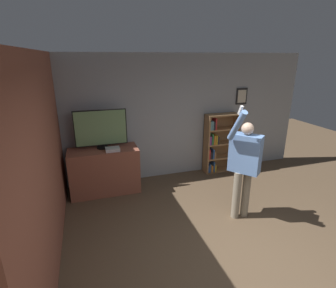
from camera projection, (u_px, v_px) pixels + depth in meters
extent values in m
plane|color=brown|center=(246.00, 275.00, 3.30)|extent=(14.00, 14.00, 0.00)
cube|color=#9EA3A8|center=(169.00, 117.00, 5.75)|extent=(6.50, 0.06, 2.70)
cube|color=black|center=(242.00, 96.00, 6.09)|extent=(0.28, 0.02, 0.38)
cube|color=beige|center=(242.00, 96.00, 6.08)|extent=(0.22, 0.01, 0.29)
cube|color=#93513D|center=(48.00, 153.00, 3.64)|extent=(0.06, 4.75, 2.70)
cube|color=#93513D|center=(105.00, 171.00, 5.23)|extent=(1.34, 0.59, 0.91)
cylinder|color=black|center=(102.00, 147.00, 5.15)|extent=(0.22, 0.22, 0.03)
cylinder|color=black|center=(102.00, 145.00, 5.14)|extent=(0.06, 0.06, 0.05)
cube|color=black|center=(101.00, 128.00, 5.03)|extent=(0.99, 0.04, 0.70)
cube|color=#6B9360|center=(101.00, 128.00, 5.01)|extent=(0.96, 0.01, 0.67)
cube|color=silver|center=(113.00, 149.00, 5.00)|extent=(0.27, 0.21, 0.06)
cube|color=#997047|center=(206.00, 145.00, 6.03)|extent=(0.04, 0.28, 1.39)
cube|color=#997047|center=(235.00, 142.00, 6.24)|extent=(0.04, 0.28, 1.39)
cube|color=#997047|center=(218.00, 141.00, 6.26)|extent=(0.79, 0.01, 1.39)
cube|color=#997047|center=(219.00, 169.00, 6.35)|extent=(0.72, 0.28, 0.04)
cube|color=#997047|center=(220.00, 157.00, 6.25)|extent=(0.72, 0.28, 0.04)
cube|color=#997047|center=(221.00, 143.00, 6.14)|extent=(0.72, 0.28, 0.04)
cube|color=#997047|center=(222.00, 129.00, 6.03)|extent=(0.72, 0.28, 0.04)
cube|color=#997047|center=(223.00, 115.00, 5.92)|extent=(0.72, 0.28, 0.04)
cube|color=#2D569E|center=(206.00, 168.00, 6.22)|extent=(0.02, 0.26, 0.18)
cube|color=#2D569E|center=(208.00, 167.00, 6.19)|extent=(0.03, 0.20, 0.22)
cube|color=orange|center=(210.00, 168.00, 6.22)|extent=(0.04, 0.22, 0.17)
cube|color=#2D569E|center=(212.00, 166.00, 6.22)|extent=(0.03, 0.22, 0.26)
cube|color=gold|center=(214.00, 167.00, 6.24)|extent=(0.04, 0.21, 0.18)
cube|color=red|center=(208.00, 153.00, 6.07)|extent=(0.03, 0.21, 0.24)
cube|color=#232328|center=(209.00, 154.00, 6.12)|extent=(0.04, 0.25, 0.17)
cube|color=#2D569E|center=(211.00, 153.00, 6.13)|extent=(0.03, 0.26, 0.23)
cube|color=#99663D|center=(213.00, 154.00, 6.13)|extent=(0.04, 0.22, 0.18)
cube|color=#7A3889|center=(208.00, 140.00, 5.99)|extent=(0.04, 0.26, 0.20)
cube|color=#338447|center=(211.00, 139.00, 5.98)|extent=(0.03, 0.21, 0.25)
cube|color=orange|center=(213.00, 139.00, 6.00)|extent=(0.04, 0.21, 0.21)
cube|color=gold|center=(215.00, 139.00, 6.01)|extent=(0.03, 0.20, 0.22)
cube|color=#232328|center=(217.00, 139.00, 6.03)|extent=(0.03, 0.22, 0.18)
cube|color=#5B8E99|center=(209.00, 125.00, 5.87)|extent=(0.04, 0.22, 0.20)
cube|color=#5B8E99|center=(211.00, 125.00, 5.89)|extent=(0.03, 0.25, 0.21)
cube|color=#232328|center=(213.00, 125.00, 5.88)|extent=(0.03, 0.20, 0.18)
cube|color=red|center=(214.00, 123.00, 5.88)|extent=(0.03, 0.20, 0.27)
cylinder|color=gray|center=(236.00, 195.00, 4.38)|extent=(0.13, 0.13, 0.84)
cylinder|color=gray|center=(246.00, 193.00, 4.43)|extent=(0.13, 0.13, 0.84)
cube|color=#6B93D1|center=(245.00, 154.00, 4.17)|extent=(0.47, 0.52, 0.63)
sphere|color=beige|center=(248.00, 129.00, 4.04)|extent=(0.19, 0.19, 0.19)
cylinder|color=#6B93D1|center=(259.00, 153.00, 4.25)|extent=(0.09, 0.09, 0.58)
cylinder|color=#6B93D1|center=(237.00, 126.00, 3.83)|extent=(0.09, 0.41, 0.53)
cube|color=white|center=(241.00, 110.00, 3.70)|extent=(0.04, 0.09, 0.14)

